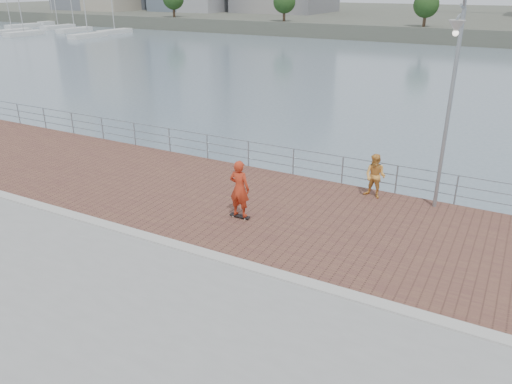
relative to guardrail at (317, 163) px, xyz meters
The scene contains 11 objects.
water 7.50m from the guardrail, 90.00° to the right, with size 400.00×400.00×0.00m, color slate.
brick_lane 3.47m from the guardrail, 90.00° to the right, with size 40.00×6.80×0.02m, color brown.
curb 7.03m from the guardrail, 90.00° to the right, with size 40.00×0.40×0.06m, color #B7B5AD.
far_shore 115.51m from the guardrail, 90.00° to the left, with size 320.00×95.00×2.50m, color #4C5142.
guardrail is the anchor object (origin of this frame).
street_lamp 6.10m from the guardrail, 12.09° to the right, with size 0.47×1.38×6.52m.
skateboard 4.62m from the guardrail, 101.05° to the right, with size 0.70×0.19×0.08m.
skateboarder 4.59m from the guardrail, 101.05° to the right, with size 0.69×0.45×1.90m, color red.
bystander 2.58m from the guardrail, 16.08° to the right, with size 0.78×0.61×1.60m, color gold.
shoreline_trees 70.38m from the guardrail, 95.26° to the left, with size 109.23×4.82×6.43m.
marina 98.21m from the guardrail, 145.69° to the left, with size 33.76×29.15×11.65m.
Camera 1 is at (6.64, -10.20, 7.16)m, focal length 35.00 mm.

